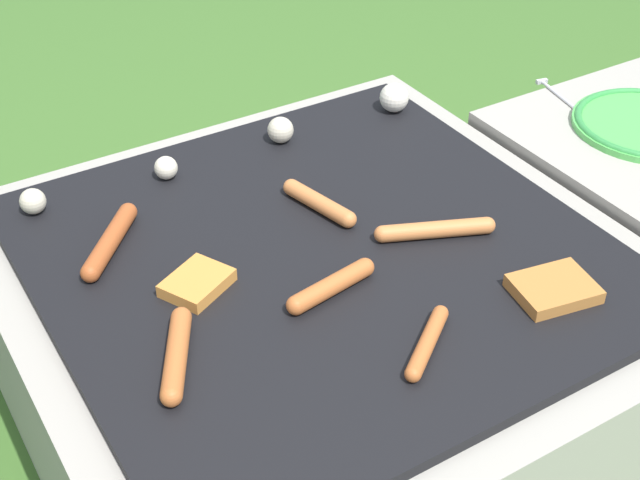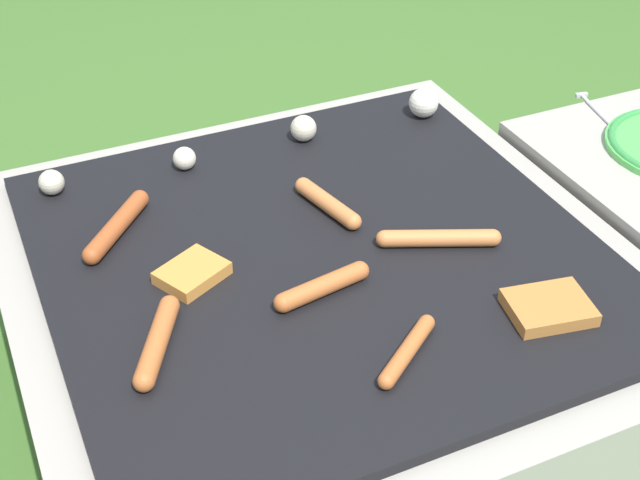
{
  "view_description": "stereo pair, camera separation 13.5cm",
  "coord_description": "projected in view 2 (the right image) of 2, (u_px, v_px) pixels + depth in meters",
  "views": [
    {
      "loc": [
        -0.57,
        -0.93,
        1.2
      ],
      "look_at": [
        0.0,
        0.0,
        0.4
      ],
      "focal_mm": 50.0,
      "sensor_mm": 36.0,
      "label": 1
    },
    {
      "loc": [
        -0.45,
        -0.99,
        1.2
      ],
      "look_at": [
        0.0,
        0.0,
        0.4
      ],
      "focal_mm": 50.0,
      "sensor_mm": 36.0,
      "label": 2
    }
  ],
  "objects": [
    {
      "name": "ground_plane",
      "position": [
        320.0,
        419.0,
        1.59
      ],
      "size": [
        14.0,
        14.0,
        0.0
      ],
      "primitive_type": "plane",
      "color": "#3D6628"
    },
    {
      "name": "grill",
      "position": [
        320.0,
        342.0,
        1.47
      ],
      "size": [
        0.93,
        0.93,
        0.38
      ],
      "color": "#9E998E",
      "rests_on": "ground_plane"
    },
    {
      "name": "sausage_back_left",
      "position": [
        407.0,
        351.0,
        1.17
      ],
      "size": [
        0.12,
        0.1,
        0.02
      ],
      "color": "#B7602D",
      "rests_on": "grill"
    },
    {
      "name": "sausage_back_center",
      "position": [
        439.0,
        238.0,
        1.36
      ],
      "size": [
        0.18,
        0.09,
        0.03
      ],
      "color": "#C6753D",
      "rests_on": "grill"
    },
    {
      "name": "sausage_front_center",
      "position": [
        117.0,
        226.0,
        1.39
      ],
      "size": [
        0.13,
        0.15,
        0.03
      ],
      "color": "#A34C23",
      "rests_on": "grill"
    },
    {
      "name": "sausage_front_right",
      "position": [
        322.0,
        286.0,
        1.27
      ],
      "size": [
        0.16,
        0.05,
        0.03
      ],
      "color": "#B7602D",
      "rests_on": "grill"
    },
    {
      "name": "sausage_mid_left",
      "position": [
        157.0,
        341.0,
        1.18
      ],
      "size": [
        0.1,
        0.16,
        0.03
      ],
      "color": "#B7602D",
      "rests_on": "grill"
    },
    {
      "name": "sausage_back_right",
      "position": [
        327.0,
        203.0,
        1.44
      ],
      "size": [
        0.06,
        0.16,
        0.03
      ],
      "color": "#C6753D",
      "rests_on": "grill"
    },
    {
      "name": "bread_slice_right",
      "position": [
        549.0,
        307.0,
        1.24
      ],
      "size": [
        0.13,
        0.11,
        0.02
      ],
      "color": "#B27033",
      "rests_on": "grill"
    },
    {
      "name": "bread_slice_center",
      "position": [
        192.0,
        273.0,
        1.3
      ],
      "size": [
        0.12,
        0.11,
        0.02
      ],
      "color": "#D18438",
      "rests_on": "grill"
    },
    {
      "name": "mushroom_row",
      "position": [
        297.0,
        130.0,
        1.61
      ],
      "size": [
        0.75,
        0.07,
        0.06
      ],
      "color": "beige",
      "rests_on": "grill"
    },
    {
      "name": "fork_utensil",
      "position": [
        604.0,
        117.0,
        1.69
      ],
      "size": [
        0.06,
        0.22,
        0.01
      ],
      "color": "silver",
      "rests_on": "side_ledge"
    }
  ]
}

